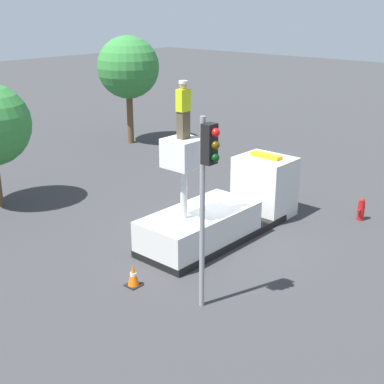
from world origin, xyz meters
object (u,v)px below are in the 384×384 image
(bucket_truck, at_px, (225,210))
(fire_hydrant, at_px, (361,209))
(traffic_cone_rear, at_px, (133,276))
(tree_right_bg, at_px, (128,68))
(worker, at_px, (183,110))
(traffic_light_pole, at_px, (207,177))

(bucket_truck, height_order, fire_hydrant, bucket_truck)
(bucket_truck, distance_m, traffic_cone_rear, 4.76)
(fire_hydrant, relative_size, tree_right_bg, 0.14)
(bucket_truck, xyz_separation_m, worker, (-2.15, 0.00, 3.86))
(fire_hydrant, xyz_separation_m, tree_right_bg, (2.22, 15.26, 3.89))
(traffic_light_pole, height_order, traffic_cone_rear, traffic_light_pole)
(fire_hydrant, bearing_deg, tree_right_bg, 81.74)
(traffic_light_pole, bearing_deg, traffic_cone_rear, 102.49)
(bucket_truck, height_order, worker, worker)
(tree_right_bg, bearing_deg, bucket_truck, -118.32)
(worker, bearing_deg, bucket_truck, 0.00)
(bucket_truck, xyz_separation_m, traffic_light_pole, (-4.21, -2.67, 2.81))
(bucket_truck, relative_size, traffic_light_pole, 1.31)
(traffic_cone_rear, bearing_deg, tree_right_bg, 48.03)
(worker, relative_size, traffic_light_pole, 0.34)
(fire_hydrant, bearing_deg, traffic_cone_rear, 163.34)
(bucket_truck, relative_size, fire_hydrant, 7.74)
(worker, height_order, tree_right_bg, tree_right_bg)
(bucket_truck, bearing_deg, tree_right_bg, 61.68)
(traffic_light_pole, height_order, fire_hydrant, traffic_light_pole)
(fire_hydrant, height_order, traffic_cone_rear, fire_hydrant)
(traffic_light_pole, height_order, tree_right_bg, tree_right_bg)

